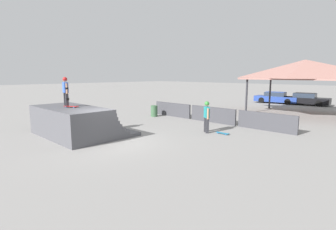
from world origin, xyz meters
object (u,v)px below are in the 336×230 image
object	(u,v)px
bystander_walking	(207,114)
skateboard_on_deck	(71,106)
trash_bin	(154,111)
skateboard_on_ground	(223,133)
parked_car_blue	(276,98)
parked_car_black	(305,99)
skater_on_deck	(66,90)

from	to	relation	value
bystander_walking	skateboard_on_deck	bearing A→B (deg)	92.21
skateboard_on_deck	trash_bin	size ratio (longest dim) A/B	1.02
skateboard_on_ground	parked_car_blue	size ratio (longest dim) A/B	0.17
parked_car_black	skater_on_deck	bearing A→B (deg)	-105.72
skateboard_on_deck	bystander_walking	xyz separation A→B (m)	(4.40, 5.72, -0.57)
skater_on_deck	trash_bin	size ratio (longest dim) A/B	1.83
trash_bin	parked_car_blue	world-z (taller)	parked_car_blue
skateboard_on_deck	parked_car_blue	size ratio (longest dim) A/B	0.18
skater_on_deck	parked_car_black	size ratio (longest dim) A/B	0.33
skater_on_deck	skateboard_on_ground	distance (m)	8.70
skateboard_on_ground	trash_bin	bearing A→B (deg)	170.37
trash_bin	parked_car_blue	distance (m)	16.28
skateboard_on_deck	skateboard_on_ground	world-z (taller)	skateboard_on_deck
trash_bin	parked_car_black	distance (m)	17.53
skateboard_on_ground	trash_bin	distance (m)	7.33
trash_bin	parked_car_black	size ratio (longest dim) A/B	0.18
skater_on_deck	trash_bin	xyz separation A→B (m)	(-1.39, 7.55, -2.02)
skateboard_on_ground	skater_on_deck	bearing A→B (deg)	-131.49
trash_bin	parked_car_blue	size ratio (longest dim) A/B	0.18
skateboard_on_ground	skateboard_on_deck	bearing A→B (deg)	-129.25
skateboard_on_deck	skateboard_on_ground	xyz separation A→B (m)	(5.30, 6.01, -1.55)
parked_car_black	trash_bin	bearing A→B (deg)	-114.73
skateboard_on_ground	trash_bin	size ratio (longest dim) A/B	0.94
parked_car_blue	parked_car_black	size ratio (longest dim) A/B	1.01
bystander_walking	parked_car_black	distance (m)	18.32
skater_on_deck	skateboard_on_ground	bearing A→B (deg)	56.85
skater_on_deck	skateboard_on_ground	world-z (taller)	skater_on_deck
skater_on_deck	bystander_walking	bearing A→B (deg)	60.34
skateboard_on_ground	parked_car_blue	distance (m)	18.04
skateboard_on_deck	parked_car_blue	world-z (taller)	skateboard_on_deck
skateboard_on_ground	parked_car_black	size ratio (longest dim) A/B	0.17
parked_car_blue	skater_on_deck	bearing A→B (deg)	-101.39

